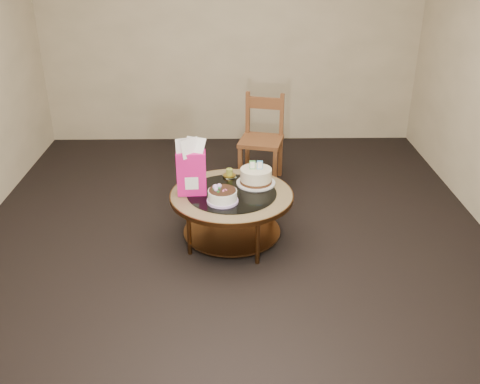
{
  "coord_description": "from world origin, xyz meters",
  "views": [
    {
      "loc": [
        -0.0,
        -3.93,
        2.4
      ],
      "look_at": [
        0.07,
        0.02,
        0.45
      ],
      "focal_mm": 40.0,
      "sensor_mm": 36.0,
      "label": 1
    }
  ],
  "objects_px": {
    "decorated_cake": "(222,196)",
    "cream_cake": "(256,177)",
    "coffee_table": "(232,201)",
    "dining_chair": "(262,139)",
    "gift_bag": "(191,167)"
  },
  "relations": [
    {
      "from": "decorated_cake",
      "to": "gift_bag",
      "type": "height_order",
      "value": "gift_bag"
    },
    {
      "from": "coffee_table",
      "to": "dining_chair",
      "type": "bearing_deg",
      "value": 75.87
    },
    {
      "from": "decorated_cake",
      "to": "cream_cake",
      "type": "xyz_separation_m",
      "value": [
        0.28,
        0.34,
        0.02
      ]
    },
    {
      "from": "coffee_table",
      "to": "dining_chair",
      "type": "xyz_separation_m",
      "value": [
        0.32,
        1.26,
        0.08
      ]
    },
    {
      "from": "coffee_table",
      "to": "gift_bag",
      "type": "height_order",
      "value": "gift_bag"
    },
    {
      "from": "coffee_table",
      "to": "gift_bag",
      "type": "bearing_deg",
      "value": 179.77
    },
    {
      "from": "cream_cake",
      "to": "dining_chair",
      "type": "bearing_deg",
      "value": 85.58
    },
    {
      "from": "coffee_table",
      "to": "decorated_cake",
      "type": "height_order",
      "value": "decorated_cake"
    },
    {
      "from": "dining_chair",
      "to": "coffee_table",
      "type": "bearing_deg",
      "value": -90.54
    },
    {
      "from": "coffee_table",
      "to": "cream_cake",
      "type": "xyz_separation_m",
      "value": [
        0.21,
        0.17,
        0.15
      ]
    },
    {
      "from": "decorated_cake",
      "to": "cream_cake",
      "type": "distance_m",
      "value": 0.44
    },
    {
      "from": "cream_cake",
      "to": "decorated_cake",
      "type": "bearing_deg",
      "value": -128.46
    },
    {
      "from": "coffee_table",
      "to": "decorated_cake",
      "type": "bearing_deg",
      "value": -114.55
    },
    {
      "from": "coffee_table",
      "to": "gift_bag",
      "type": "distance_m",
      "value": 0.45
    },
    {
      "from": "decorated_cake",
      "to": "gift_bag",
      "type": "xyz_separation_m",
      "value": [
        -0.25,
        0.16,
        0.18
      ]
    }
  ]
}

